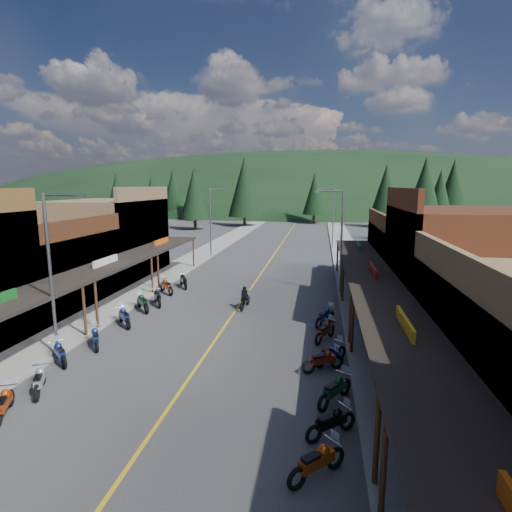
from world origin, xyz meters
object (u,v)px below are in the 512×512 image
at_px(shop_west_2, 39,270).
at_px(bike_east_2, 317,460).
at_px(streetlight_2, 339,237).
at_px(bike_west_3, 4,402).
at_px(bike_west_4, 39,379).
at_px(bike_east_4, 335,388).
at_px(bike_east_8, 325,316).
at_px(bike_west_7, 124,316).
at_px(shop_east_3, 421,257).
at_px(pine_8, 152,200).
at_px(pine_0, 117,193).
at_px(rider_on_bike, 245,299).
at_px(bike_west_9, 157,297).
at_px(streetlight_0, 53,269).
at_px(bike_west_11, 183,280).
at_px(bike_west_10, 166,285).
at_px(pine_2, 244,187).
at_px(pine_10, 194,194).
at_px(pine_1, 196,190).
at_px(pine_7, 173,189).
at_px(shop_east_2, 463,269).
at_px(bike_west_8, 143,302).
at_px(bike_east_5, 323,359).
at_px(bike_west_6, 95,337).
at_px(bike_east_3, 331,421).
at_px(pedestrian_east_a, 393,372).
at_px(pine_11, 424,193).
at_px(bike_east_7, 325,330).
at_px(pine_3, 314,194).
at_px(pine_5, 453,187).
at_px(bike_west_5, 60,352).
at_px(streetlight_1, 212,219).
at_px(pedestrian_east_b, 343,262).
at_px(bike_east_6, 331,352).
at_px(streetlight_3, 332,215).

height_order(shop_west_2, bike_east_2, shop_west_2).
relative_size(streetlight_2, bike_west_3, 4.00).
bearing_deg(bike_west_4, bike_east_4, -22.94).
height_order(shop_west_2, bike_east_8, shop_west_2).
distance_m(bike_west_7, bike_east_2, 15.94).
height_order(shop_east_3, pine_8, pine_8).
relative_size(pine_0, rider_on_bike, 5.09).
bearing_deg(bike_west_9, streetlight_0, -130.27).
bearing_deg(bike_west_9, bike_east_2, -85.71).
xyz_separation_m(bike_west_3, bike_west_11, (0.16, 18.93, 0.06)).
bearing_deg(bike_west_10, rider_on_bike, -66.31).
height_order(pine_2, bike_west_4, pine_2).
distance_m(shop_east_3, pine_0, 74.00).
distance_m(pine_10, bike_west_4, 60.82).
distance_m(pine_1, bike_west_9, 69.83).
xyz_separation_m(shop_east_3, pine_7, (-45.75, 64.70, 4.70)).
distance_m(shop_east_2, pine_1, 78.14).
distance_m(bike_west_4, bike_west_10, 15.21).
relative_size(shop_east_2, pine_10, 0.94).
bearing_deg(bike_west_8, bike_east_5, -71.93).
distance_m(bike_west_6, bike_west_7, 3.24).
xyz_separation_m(shop_east_2, pine_7, (-45.78, 74.30, 3.72)).
relative_size(bike_east_3, bike_east_5, 1.00).
xyz_separation_m(bike_west_11, pedestrian_east_a, (14.01, -15.32, 0.46)).
relative_size(pine_11, bike_west_3, 6.20).
xyz_separation_m(bike_west_3, bike_east_7, (11.61, 9.16, 0.05)).
xyz_separation_m(shop_west_2, pine_3, (17.75, 64.30, 3.95)).
bearing_deg(bike_east_3, bike_east_7, 141.57).
bearing_deg(bike_east_4, streetlight_2, 120.58).
bearing_deg(shop_west_2, bike_west_10, 29.63).
relative_size(pine_1, pine_5, 0.89).
relative_size(streetlight_0, bike_east_3, 3.91).
bearing_deg(bike_east_2, shop_east_2, 105.95).
distance_m(pine_2, bike_west_5, 65.18).
bearing_deg(shop_east_2, bike_west_4, -150.61).
height_order(pine_3, bike_east_7, pine_3).
distance_m(pine_3, pine_8, 36.77).
bearing_deg(streetlight_1, bike_west_10, -87.41).
relative_size(pine_10, bike_west_6, 5.68).
relative_size(pine_5, pine_10, 1.21).
distance_m(streetlight_2, bike_west_5, 20.26).
bearing_deg(bike_east_3, streetlight_0, -147.56).
bearing_deg(rider_on_bike, pine_3, 91.70).
bearing_deg(pine_3, pine_10, -143.97).
xyz_separation_m(bike_west_4, pedestrian_east_b, (13.31, 24.82, 0.47)).
distance_m(bike_east_6, bike_east_8, 5.23).
xyz_separation_m(shop_west_2, pine_8, (-8.25, 38.30, 3.44)).
relative_size(streetlight_3, pine_7, 0.64).
bearing_deg(rider_on_bike, pine_0, 129.46).
bearing_deg(pine_1, pine_5, 1.97).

